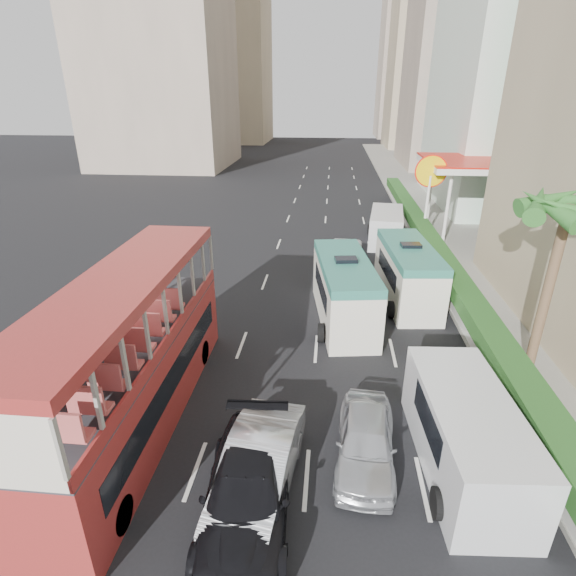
# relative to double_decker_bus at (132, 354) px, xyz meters

# --- Properties ---
(ground_plane) EXTENTS (200.00, 200.00, 0.00)m
(ground_plane) POSITION_rel_double_decker_bus_xyz_m (6.00, 0.00, -2.53)
(ground_plane) COLOR black
(ground_plane) RESTS_ON ground
(double_decker_bus) EXTENTS (2.50, 11.00, 5.06)m
(double_decker_bus) POSITION_rel_double_decker_bus_xyz_m (0.00, 0.00, 0.00)
(double_decker_bus) COLOR maroon
(double_decker_bus) RESTS_ON ground
(car_silver_lane_a) EXTENTS (2.25, 5.08, 1.62)m
(car_silver_lane_a) POSITION_rel_double_decker_bus_xyz_m (4.33, -2.53, -2.53)
(car_silver_lane_a) COLOR silver
(car_silver_lane_a) RESTS_ON ground
(car_silver_lane_b) EXTENTS (1.99, 4.30, 1.43)m
(car_silver_lane_b) POSITION_rel_double_decker_bus_xyz_m (7.26, -1.11, -2.53)
(car_silver_lane_b) COLOR silver
(car_silver_lane_b) RESTS_ON ground
(car_black) EXTENTS (2.47, 5.49, 1.56)m
(car_black) POSITION_rel_double_decker_bus_xyz_m (4.17, -3.26, -2.53)
(car_black) COLOR black
(car_black) RESTS_ON ground
(van_asset) EXTENTS (2.44, 4.49, 1.19)m
(van_asset) POSITION_rel_double_decker_bus_xyz_m (7.00, 16.06, -2.53)
(van_asset) COLOR silver
(van_asset) RESTS_ON ground
(minibus_near) EXTENTS (3.12, 6.87, 2.94)m
(minibus_near) POSITION_rel_double_decker_bus_xyz_m (6.77, 7.85, -1.06)
(minibus_near) COLOR silver
(minibus_near) RESTS_ON ground
(minibus_far) EXTENTS (2.74, 6.67, 2.89)m
(minibus_far) POSITION_rel_double_decker_bus_xyz_m (10.05, 10.42, -1.09)
(minibus_far) COLOR silver
(minibus_far) RESTS_ON ground
(panel_van_near) EXTENTS (2.63, 5.80, 2.27)m
(panel_van_near) POSITION_rel_double_decker_bus_xyz_m (10.03, -1.05, -1.40)
(panel_van_near) COLOR silver
(panel_van_near) RESTS_ON ground
(panel_van_far) EXTENTS (2.82, 5.70, 2.19)m
(panel_van_far) POSITION_rel_double_decker_bus_xyz_m (9.99, 20.34, -1.44)
(panel_van_far) COLOR silver
(panel_van_far) RESTS_ON ground
(sidewalk) EXTENTS (6.00, 120.00, 0.18)m
(sidewalk) POSITION_rel_double_decker_bus_xyz_m (15.00, 25.00, -2.44)
(sidewalk) COLOR #99968C
(sidewalk) RESTS_ON ground
(kerb_wall) EXTENTS (0.30, 44.00, 1.00)m
(kerb_wall) POSITION_rel_double_decker_bus_xyz_m (12.20, 14.00, -1.85)
(kerb_wall) COLOR silver
(kerb_wall) RESTS_ON sidewalk
(hedge) EXTENTS (1.10, 44.00, 0.70)m
(hedge) POSITION_rel_double_decker_bus_xyz_m (12.20, 14.00, -1.00)
(hedge) COLOR #2D6626
(hedge) RESTS_ON kerb_wall
(palm_tree) EXTENTS (0.36, 0.36, 6.40)m
(palm_tree) POSITION_rel_double_decker_bus_xyz_m (13.80, 4.00, 0.85)
(palm_tree) COLOR brown
(palm_tree) RESTS_ON sidewalk
(shell_station) EXTENTS (6.50, 8.00, 5.50)m
(shell_station) POSITION_rel_double_decker_bus_xyz_m (16.00, 23.00, 0.22)
(shell_station) COLOR silver
(shell_station) RESTS_ON ground
(tower_far_a) EXTENTS (14.00, 14.00, 44.00)m
(tower_far_a) POSITION_rel_double_decker_bus_xyz_m (23.00, 82.00, 19.47)
(tower_far_a) COLOR tan
(tower_far_a) RESTS_ON ground
(tower_far_b) EXTENTS (14.00, 14.00, 40.00)m
(tower_far_b) POSITION_rel_double_decker_bus_xyz_m (23.00, 104.00, 17.47)
(tower_far_b) COLOR tan
(tower_far_b) RESTS_ON ground
(tower_left_b) EXTENTS (16.00, 16.00, 46.00)m
(tower_left_b) POSITION_rel_double_decker_bus_xyz_m (-16.00, 90.00, 20.47)
(tower_left_b) COLOR tan
(tower_left_b) RESTS_ON ground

